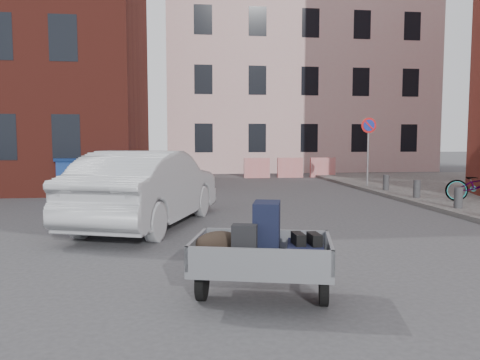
{
  "coord_description": "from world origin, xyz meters",
  "views": [
    {
      "loc": [
        -1.25,
        -8.02,
        1.93
      ],
      "look_at": [
        -0.06,
        1.44,
        1.1
      ],
      "focal_mm": 35.0,
      "sensor_mm": 36.0,
      "label": 1
    }
  ],
  "objects": [
    {
      "name": "bicycle",
      "position": [
        7.34,
        4.5,
        0.61
      ],
      "size": [
        1.98,
        1.21,
        0.98
      ],
      "primitive_type": "imported",
      "rotation": [
        0.0,
        0.0,
        1.25
      ],
      "color": "black",
      "rests_on": "sidewalk"
    },
    {
      "name": "ground",
      "position": [
        0.0,
        0.0,
        0.0
      ],
      "size": [
        120.0,
        120.0,
        0.0
      ],
      "primitive_type": "plane",
      "color": "#38383A",
      "rests_on": "ground"
    },
    {
      "name": "trailer",
      "position": [
        -0.33,
        -2.7,
        0.61
      ],
      "size": [
        1.82,
        1.95,
        1.2
      ],
      "rotation": [
        0.0,
        0.0,
        -0.25
      ],
      "color": "black",
      "rests_on": "ground"
    },
    {
      "name": "dumpster",
      "position": [
        -3.69,
        8.23,
        0.66
      ],
      "size": [
        3.41,
        2.32,
        1.3
      ],
      "rotation": [
        0.0,
        0.0,
        -0.25
      ],
      "color": "navy",
      "rests_on": "ground"
    },
    {
      "name": "barriers",
      "position": [
        4.2,
        15.0,
        0.5
      ],
      "size": [
        4.7,
        0.18,
        1.0
      ],
      "color": "red",
      "rests_on": "ground"
    },
    {
      "name": "bollards",
      "position": [
        6.0,
        3.4,
        0.4
      ],
      "size": [
        0.22,
        9.02,
        0.55
      ],
      "color": "#3A3A3D",
      "rests_on": "sidewalk"
    },
    {
      "name": "no_parking_sign",
      "position": [
        6.0,
        9.48,
        2.01
      ],
      "size": [
        0.6,
        0.09,
        2.65
      ],
      "color": "gray",
      "rests_on": "sidewalk"
    },
    {
      "name": "silver_car",
      "position": [
        -1.98,
        2.51,
        0.84
      ],
      "size": [
        3.34,
        5.41,
        1.68
      ],
      "primitive_type": "imported",
      "rotation": [
        0.0,
        0.0,
        2.81
      ],
      "color": "#A9ACB0",
      "rests_on": "ground"
    },
    {
      "name": "building_pink",
      "position": [
        6.0,
        22.0,
        7.0
      ],
      "size": [
        16.0,
        8.0,
        14.0
      ],
      "primitive_type": "cube",
      "color": "#D5A5A4",
      "rests_on": "ground"
    }
  ]
}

